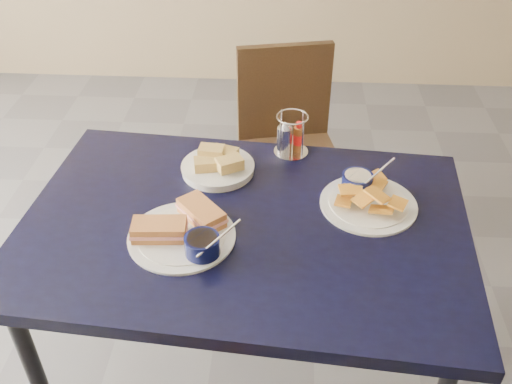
# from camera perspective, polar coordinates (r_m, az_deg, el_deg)

# --- Properties ---
(dining_table) EXTENTS (1.28, 0.91, 0.75)m
(dining_table) POSITION_cam_1_polar(r_m,az_deg,el_deg) (1.60, -1.16, -4.70)
(dining_table) COLOR black
(dining_table) RESTS_ON ground
(chair_far) EXTENTS (0.47, 0.46, 0.84)m
(chair_far) POSITION_cam_1_polar(r_m,az_deg,el_deg) (2.45, 3.53, 5.84)
(chair_far) COLOR #311F10
(chair_far) RESTS_ON ground
(sandwich_plate) EXTENTS (0.31, 0.29, 0.12)m
(sandwich_plate) POSITION_cam_1_polar(r_m,az_deg,el_deg) (1.50, -7.10, -3.86)
(sandwich_plate) COLOR white
(sandwich_plate) RESTS_ON dining_table
(plantain_plate) EXTENTS (0.27, 0.27, 0.12)m
(plantain_plate) POSITION_cam_1_polar(r_m,az_deg,el_deg) (1.65, 10.82, -0.33)
(plantain_plate) COLOR white
(plantain_plate) RESTS_ON dining_table
(bread_basket) EXTENTS (0.22, 0.22, 0.07)m
(bread_basket) POSITION_cam_1_polar(r_m,az_deg,el_deg) (1.74, -3.82, 2.70)
(bread_basket) COLOR white
(bread_basket) RESTS_ON dining_table
(condiment_caddy) EXTENTS (0.11, 0.11, 0.14)m
(condiment_caddy) POSITION_cam_1_polar(r_m,az_deg,el_deg) (1.81, 3.42, 5.49)
(condiment_caddy) COLOR silver
(condiment_caddy) RESTS_ON dining_table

